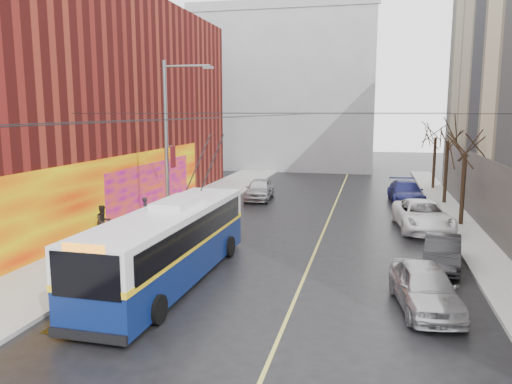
% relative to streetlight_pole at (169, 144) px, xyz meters
% --- Properties ---
extents(ground, '(140.00, 140.00, 0.00)m').
position_rel_streetlight_pole_xyz_m(ground, '(6.14, -10.00, -4.85)').
color(ground, black).
rests_on(ground, ground).
extents(sidewalk_left, '(4.00, 60.00, 0.15)m').
position_rel_streetlight_pole_xyz_m(sidewalk_left, '(-1.86, 2.00, -4.77)').
color(sidewalk_left, gray).
rests_on(sidewalk_left, ground).
extents(sidewalk_right, '(2.00, 60.00, 0.15)m').
position_rel_streetlight_pole_xyz_m(sidewalk_right, '(15.14, 2.00, -4.77)').
color(sidewalk_right, gray).
rests_on(sidewalk_right, ground).
extents(lane_line, '(0.12, 50.00, 0.01)m').
position_rel_streetlight_pole_xyz_m(lane_line, '(7.64, 4.00, -4.84)').
color(lane_line, '#BFB74C').
rests_on(lane_line, ground).
extents(building_left, '(12.11, 36.00, 14.00)m').
position_rel_streetlight_pole_xyz_m(building_left, '(-9.85, 3.99, 2.14)').
color(building_left, '#581311').
rests_on(building_left, ground).
extents(building_far, '(20.50, 12.10, 18.00)m').
position_rel_streetlight_pole_xyz_m(building_far, '(0.14, 34.99, 4.17)').
color(building_far, gray).
rests_on(building_far, ground).
extents(streetlight_pole, '(2.65, 0.60, 9.00)m').
position_rel_streetlight_pole_xyz_m(streetlight_pole, '(0.00, 0.00, 0.00)').
color(streetlight_pole, slate).
rests_on(streetlight_pole, ground).
extents(catenary_wires, '(18.00, 60.00, 0.22)m').
position_rel_streetlight_pole_xyz_m(catenary_wires, '(3.60, 4.77, 1.40)').
color(catenary_wires, black).
extents(tree_near, '(3.20, 3.20, 6.40)m').
position_rel_streetlight_pole_xyz_m(tree_near, '(15.14, 6.00, 0.13)').
color(tree_near, black).
rests_on(tree_near, ground).
extents(tree_mid, '(3.20, 3.20, 6.68)m').
position_rel_streetlight_pole_xyz_m(tree_mid, '(15.14, 13.00, 0.41)').
color(tree_mid, black).
rests_on(tree_mid, ground).
extents(tree_far, '(3.20, 3.20, 6.57)m').
position_rel_streetlight_pole_xyz_m(tree_far, '(15.14, 20.00, 0.30)').
color(tree_far, black).
rests_on(tree_far, ground).
extents(puddle, '(2.07, 3.31, 0.01)m').
position_rel_streetlight_pole_xyz_m(puddle, '(1.72, -10.04, -4.84)').
color(puddle, black).
rests_on(puddle, ground).
extents(pigeons_flying, '(5.13, 0.64, 0.96)m').
position_rel_streetlight_pole_xyz_m(pigeons_flying, '(4.14, -0.30, 2.76)').
color(pigeons_flying, slate).
extents(trolleybus, '(2.85, 11.53, 5.43)m').
position_rel_streetlight_pole_xyz_m(trolleybus, '(2.68, -6.49, -3.34)').
color(trolleybus, '#0A194D').
rests_on(trolleybus, ground).
extents(parked_car_a, '(2.47, 4.71, 1.53)m').
position_rel_streetlight_pole_xyz_m(parked_car_a, '(11.94, -7.14, -4.08)').
color(parked_car_a, '#B4B5B9').
rests_on(parked_car_a, ground).
extents(parked_car_b, '(1.98, 4.23, 1.34)m').
position_rel_streetlight_pole_xyz_m(parked_car_b, '(13.08, -2.36, -4.18)').
color(parked_car_b, black).
rests_on(parked_car_b, ground).
extents(parked_car_c, '(3.29, 6.06, 1.62)m').
position_rel_streetlight_pole_xyz_m(parked_car_c, '(12.91, 4.60, -4.04)').
color(parked_car_c, white).
rests_on(parked_car_c, ground).
extents(parked_car_d, '(2.59, 5.60, 1.58)m').
position_rel_streetlight_pole_xyz_m(parked_car_d, '(12.51, 12.92, -4.06)').
color(parked_car_d, navy).
rests_on(parked_car_d, ground).
extents(following_car, '(2.10, 4.69, 1.57)m').
position_rel_streetlight_pole_xyz_m(following_car, '(2.00, 11.96, -4.06)').
color(following_car, '#B7B6BB').
rests_on(following_car, ground).
extents(pedestrian_a, '(0.47, 0.63, 1.58)m').
position_rel_streetlight_pole_xyz_m(pedestrian_a, '(-2.23, 1.68, -3.91)').
color(pedestrian_a, black).
rests_on(pedestrian_a, sidewalk_left).
extents(pedestrian_b, '(0.96, 1.04, 1.71)m').
position_rel_streetlight_pole_xyz_m(pedestrian_b, '(-2.94, -1.69, -3.84)').
color(pedestrian_b, black).
rests_on(pedestrian_b, sidewalk_left).
extents(pedestrian_c, '(1.27, 1.28, 1.77)m').
position_rel_streetlight_pole_xyz_m(pedestrian_c, '(-0.36, 2.33, -3.81)').
color(pedestrian_c, black).
rests_on(pedestrian_c, sidewalk_left).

